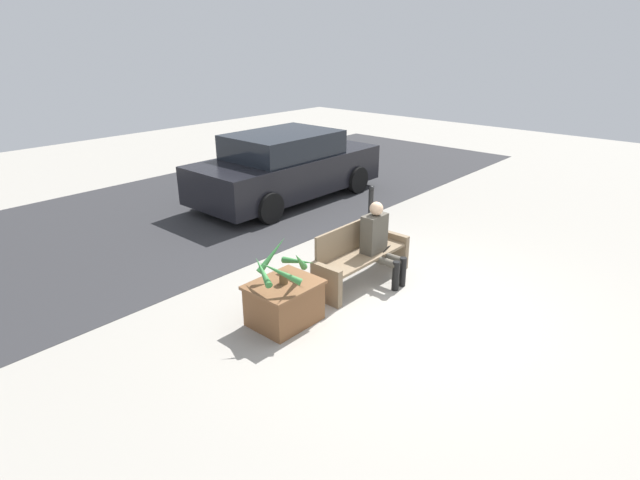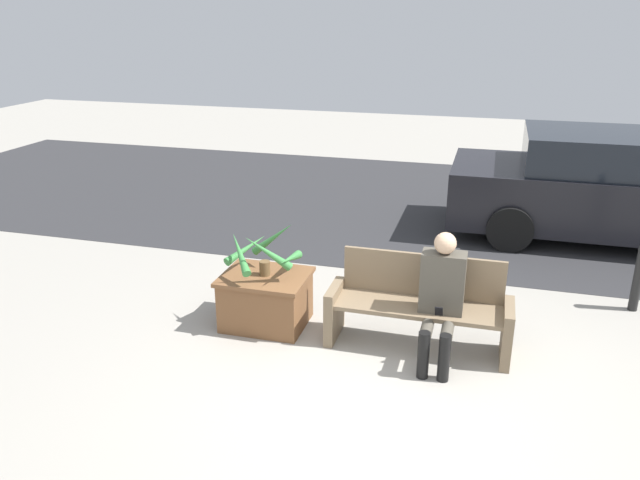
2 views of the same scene
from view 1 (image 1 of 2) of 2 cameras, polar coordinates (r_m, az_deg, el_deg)
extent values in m
plane|color=#9E998E|center=(6.86, 10.22, -7.68)|extent=(30.00, 30.00, 0.00)
cube|color=#2D2D30|center=(10.62, -16.55, 2.69)|extent=(20.00, 6.00, 0.01)
cube|color=#7A664C|center=(6.77, 0.71, -5.10)|extent=(0.09, 0.50, 0.54)
cube|color=#7A664C|center=(7.96, 8.42, -1.04)|extent=(0.09, 0.50, 0.54)
cube|color=#7A664C|center=(7.28, 4.92, -1.84)|extent=(1.54, 0.46, 0.04)
cube|color=#7A664C|center=(7.32, 3.54, 0.34)|extent=(1.54, 0.04, 0.43)
cube|color=#4C473D|center=(7.30, 6.21, 0.76)|extent=(0.40, 0.22, 0.57)
sphere|color=tan|center=(7.16, 6.46, 3.58)|extent=(0.20, 0.20, 0.20)
cylinder|color=#4C473D|center=(7.24, 7.18, -2.38)|extent=(0.11, 0.47, 0.11)
cylinder|color=#4C473D|center=(7.38, 7.98, -1.95)|extent=(0.11, 0.47, 0.11)
cylinder|color=black|center=(7.20, 8.65, -4.08)|extent=(0.10, 0.10, 0.44)
cylinder|color=black|center=(7.33, 9.42, -3.61)|extent=(0.10, 0.10, 0.44)
cube|color=black|center=(7.25, 7.62, -1.04)|extent=(0.07, 0.09, 0.12)
cube|color=brown|center=(6.33, -4.10, -7.17)|extent=(0.81, 0.65, 0.55)
cube|color=brown|center=(6.21, -4.16, -5.12)|extent=(0.86, 0.70, 0.04)
cylinder|color=brown|center=(6.17, -4.19, -4.35)|extent=(0.11, 0.11, 0.15)
cone|color=#387F3D|center=(6.29, -2.48, -2.46)|extent=(0.09, 0.55, 0.20)
cone|color=#387F3D|center=(6.22, -5.49, -1.66)|extent=(0.48, 0.13, 0.42)
cone|color=#387F3D|center=(6.04, -6.61, -3.56)|extent=(0.32, 0.54, 0.22)
cone|color=#387F3D|center=(5.87, -4.60, -3.70)|extent=(0.39, 0.48, 0.32)
cone|color=#387F3D|center=(6.02, -2.31, -2.41)|extent=(0.46, 0.32, 0.42)
cube|color=black|center=(11.19, -3.75, 7.70)|extent=(4.46, 1.80, 0.79)
cube|color=black|center=(10.98, -4.26, 10.85)|extent=(2.32, 1.66, 0.50)
cylinder|color=black|center=(11.70, 4.27, 6.87)|extent=(0.61, 0.18, 0.61)
cylinder|color=black|center=(12.83, -2.17, 8.28)|extent=(0.61, 0.18, 0.61)
cylinder|color=black|center=(9.73, -5.74, 3.66)|extent=(0.61, 0.18, 0.61)
cylinder|color=black|center=(11.07, -12.14, 5.55)|extent=(0.61, 0.18, 0.61)
cylinder|color=black|center=(9.72, 5.82, 3.81)|extent=(0.10, 0.10, 0.67)
sphere|color=black|center=(9.61, 5.90, 5.87)|extent=(0.11, 0.11, 0.11)
camera|label=2|loc=(6.07, 55.81, 9.71)|focal=35.00mm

